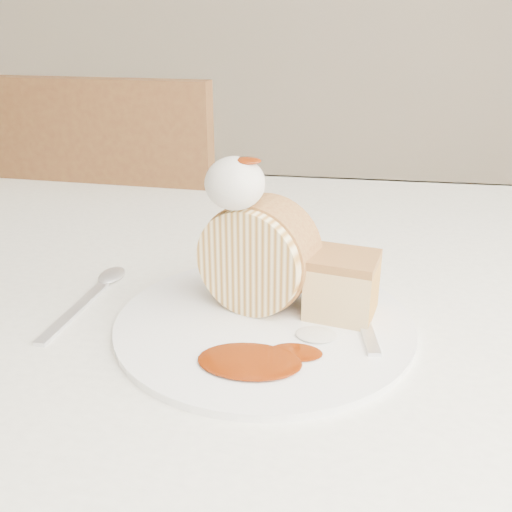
# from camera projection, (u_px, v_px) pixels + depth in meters

# --- Properties ---
(table) EXTENTS (1.40, 0.90, 0.75)m
(table) POSITION_uv_depth(u_px,v_px,m) (315.00, 344.00, 0.70)
(table) COLOR white
(table) RESTS_ON ground
(chair_far) EXTENTS (0.46, 0.46, 0.93)m
(chair_far) POSITION_uv_depth(u_px,v_px,m) (132.00, 265.00, 1.23)
(chair_far) COLOR brown
(chair_far) RESTS_ON ground
(plate) EXTENTS (0.34, 0.34, 0.01)m
(plate) POSITION_uv_depth(u_px,v_px,m) (264.00, 323.00, 0.56)
(plate) COLOR white
(plate) RESTS_ON table
(roulade_slice) EXTENTS (0.12, 0.09, 0.11)m
(roulade_slice) POSITION_uv_depth(u_px,v_px,m) (258.00, 256.00, 0.57)
(roulade_slice) COLOR #FFECB1
(roulade_slice) RESTS_ON plate
(cake_chunk) EXTENTS (0.08, 0.07, 0.05)m
(cake_chunk) POSITION_uv_depth(u_px,v_px,m) (342.00, 289.00, 0.56)
(cake_chunk) COLOR #A37A3E
(cake_chunk) RESTS_ON plate
(whipped_cream) EXTENTS (0.06, 0.06, 0.05)m
(whipped_cream) POSITION_uv_depth(u_px,v_px,m) (235.00, 183.00, 0.52)
(whipped_cream) COLOR silver
(whipped_cream) RESTS_ON roulade_slice
(caramel_drizzle) EXTENTS (0.03, 0.02, 0.01)m
(caramel_drizzle) POSITION_uv_depth(u_px,v_px,m) (246.00, 154.00, 0.51)
(caramel_drizzle) COLOR #641E04
(caramel_drizzle) RESTS_ON whipped_cream
(caramel_pool) EXTENTS (0.10, 0.08, 0.00)m
(caramel_pool) POSITION_uv_depth(u_px,v_px,m) (250.00, 361.00, 0.49)
(caramel_pool) COLOR #641E04
(caramel_pool) RESTS_ON plate
(fork) EXTENTS (0.05, 0.17, 0.00)m
(fork) POSITION_uv_depth(u_px,v_px,m) (363.00, 320.00, 0.55)
(fork) COLOR silver
(fork) RESTS_ON plate
(spoon) EXTENTS (0.03, 0.16, 0.00)m
(spoon) POSITION_uv_depth(u_px,v_px,m) (75.00, 311.00, 0.58)
(spoon) COLOR silver
(spoon) RESTS_ON table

